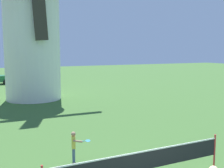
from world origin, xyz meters
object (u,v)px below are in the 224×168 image
at_px(player_far, 74,145).
at_px(parked_car_green, 17,77).
at_px(windmill, 32,22).
at_px(tennis_net, 142,161).

xyz_separation_m(player_far, parked_car_green, (1.21, 25.11, 0.19)).
xyz_separation_m(windmill, parked_car_green, (0.17, 11.63, -5.25)).
height_order(player_far, parked_car_green, parked_car_green).
height_order(windmill, player_far, windmill).
height_order(tennis_net, parked_car_green, parked_car_green).
distance_m(tennis_net, parked_car_green, 27.56).
relative_size(windmill, tennis_net, 2.19).
distance_m(windmill, parked_car_green, 12.77).
bearing_deg(tennis_net, parked_car_green, 90.10).
bearing_deg(windmill, player_far, -94.42).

